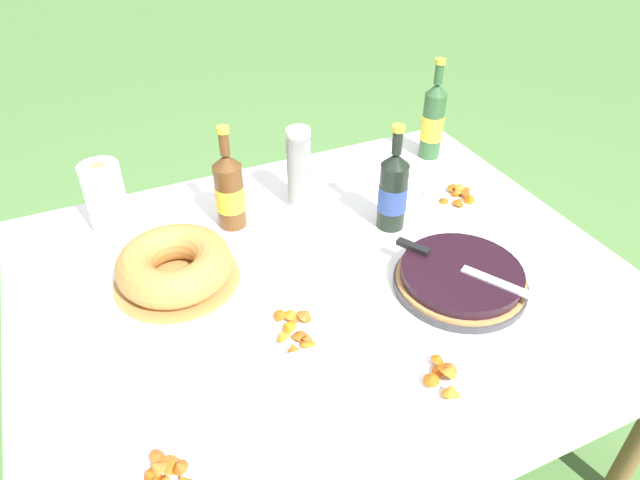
% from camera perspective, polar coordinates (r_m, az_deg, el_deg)
% --- Properties ---
extents(ground_plane, '(16.00, 16.00, 0.00)m').
position_cam_1_polar(ground_plane, '(2.00, 0.29, -18.53)').
color(ground_plane, '#568442').
extents(garden_table, '(1.52, 1.23, 0.67)m').
position_cam_1_polar(garden_table, '(1.53, 0.36, -5.29)').
color(garden_table, brown).
rests_on(garden_table, ground_plane).
extents(tablecloth, '(1.53, 1.24, 0.10)m').
position_cam_1_polar(tablecloth, '(1.50, 0.36, -4.02)').
color(tablecloth, white).
rests_on(tablecloth, garden_table).
extents(berry_tart, '(0.34, 0.34, 0.06)m').
position_cam_1_polar(berry_tart, '(1.48, 13.88, -3.73)').
color(berry_tart, '#38383D').
rests_on(berry_tart, tablecloth).
extents(serving_knife, '(0.21, 0.34, 0.01)m').
position_cam_1_polar(serving_knife, '(1.47, 13.06, -2.26)').
color(serving_knife, silver).
rests_on(serving_knife, berry_tart).
extents(bundt_cake, '(0.32, 0.32, 0.10)m').
position_cam_1_polar(bundt_cake, '(1.49, -14.34, -2.48)').
color(bundt_cake, '#B78447').
rests_on(bundt_cake, tablecloth).
extents(cup_stack, '(0.07, 0.07, 0.25)m').
position_cam_1_polar(cup_stack, '(1.70, -2.11, 7.17)').
color(cup_stack, white).
rests_on(cup_stack, tablecloth).
extents(cider_bottle_green, '(0.08, 0.08, 0.34)m').
position_cam_1_polar(cider_bottle_green, '(2.01, 11.22, 11.60)').
color(cider_bottle_green, '#2D562D').
rests_on(cider_bottle_green, tablecloth).
extents(cider_bottle_amber, '(0.08, 0.08, 0.31)m').
position_cam_1_polar(cider_bottle_amber, '(1.63, -9.04, 4.90)').
color(cider_bottle_amber, brown).
rests_on(cider_bottle_amber, tablecloth).
extents(juice_bottle_red, '(0.08, 0.08, 0.32)m').
position_cam_1_polar(juice_bottle_red, '(1.62, 7.31, 4.90)').
color(juice_bottle_red, black).
rests_on(juice_bottle_red, tablecloth).
extents(snack_plate_near, '(0.23, 0.23, 0.06)m').
position_cam_1_polar(snack_plate_near, '(1.25, 11.30, -13.89)').
color(snack_plate_near, white).
rests_on(snack_plate_near, tablecloth).
extents(snack_plate_left, '(0.23, 0.23, 0.05)m').
position_cam_1_polar(snack_plate_left, '(1.82, 13.72, 4.16)').
color(snack_plate_left, white).
rests_on(snack_plate_left, tablecloth).
extents(snack_plate_right, '(0.24, 0.24, 0.05)m').
position_cam_1_polar(snack_plate_right, '(1.32, -2.52, -9.37)').
color(snack_plate_right, white).
rests_on(snack_plate_right, tablecloth).
extents(snack_plate_far, '(0.19, 0.19, 0.06)m').
position_cam_1_polar(snack_plate_far, '(1.15, -14.52, -21.19)').
color(snack_plate_far, white).
rests_on(snack_plate_far, tablecloth).
extents(paper_towel_roll, '(0.11, 0.11, 0.21)m').
position_cam_1_polar(paper_towel_roll, '(1.70, -20.61, 3.92)').
color(paper_towel_roll, white).
rests_on(paper_towel_roll, tablecloth).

